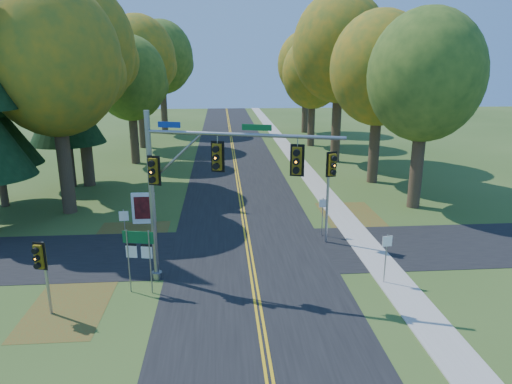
{
  "coord_description": "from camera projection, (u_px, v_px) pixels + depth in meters",
  "views": [
    {
      "loc": [
        -1.33,
        -19.73,
        9.3
      ],
      "look_at": [
        0.34,
        1.85,
        3.2
      ],
      "focal_mm": 32.0,
      "sensor_mm": 36.0,
      "label": 1
    }
  ],
  "objects": [
    {
      "name": "east_signal_pole",
      "position": [
        330.0,
        175.0,
        23.43
      ],
      "size": [
        0.57,
        0.67,
        5.01
      ],
      "rotation": [
        0.0,
        0.0,
        0.26
      ],
      "color": "#9A9EA3",
      "rests_on": "ground"
    },
    {
      "name": "tree_e_b",
      "position": [
        380.0,
        69.0,
        34.91
      ],
      "size": [
        7.6,
        7.6,
        13.33
      ],
      "color": "#38281C",
      "rests_on": "ground"
    },
    {
      "name": "reg_sign_e_north",
      "position": [
        323.0,
        210.0,
        25.16
      ],
      "size": [
        0.42,
        0.06,
        2.22
      ],
      "rotation": [
        0.0,
        0.0,
        -0.02
      ],
      "color": "gray",
      "rests_on": "ground"
    },
    {
      "name": "centerline_right",
      "position": [
        254.0,
        267.0,
        21.56
      ],
      "size": [
        0.1,
        160.0,
        0.01
      ],
      "primitive_type": "cube",
      "color": "gold",
      "rests_on": "road_main"
    },
    {
      "name": "centerline_left",
      "position": [
        250.0,
        267.0,
        21.55
      ],
      "size": [
        0.1,
        160.0,
        0.01
      ],
      "primitive_type": "cube",
      "color": "gold",
      "rests_on": "road_main"
    },
    {
      "name": "reg_sign_e_south",
      "position": [
        386.0,
        250.0,
        19.62
      ],
      "size": [
        0.44,
        0.09,
        2.3
      ],
      "rotation": [
        0.0,
        0.0,
        0.13
      ],
      "color": "gray",
      "rests_on": "ground"
    },
    {
      "name": "ground",
      "position": [
        252.0,
        268.0,
        21.56
      ],
      "size": [
        160.0,
        160.0,
        0.0
      ],
      "primitive_type": "plane",
      "color": "#314C1B",
      "rests_on": "ground"
    },
    {
      "name": "tree_w_c",
      "position": [
        131.0,
        79.0,
        42.17
      ],
      "size": [
        6.8,
        6.8,
        11.91
      ],
      "color": "#38281C",
      "rests_on": "ground"
    },
    {
      "name": "road_main",
      "position": [
        252.0,
        268.0,
        21.56
      ],
      "size": [
        8.0,
        160.0,
        0.02
      ],
      "primitive_type": "cube",
      "color": "black",
      "rests_on": "ground"
    },
    {
      "name": "tree_e_e",
      "position": [
        307.0,
        65.0,
        61.66
      ],
      "size": [
        7.8,
        7.8,
        13.74
      ],
      "color": "#38281C",
      "rests_on": "ground"
    },
    {
      "name": "road_cross",
      "position": [
        249.0,
        251.0,
        23.48
      ],
      "size": [
        60.0,
        6.0,
        0.02
      ],
      "primitive_type": "cube",
      "color": "black",
      "rests_on": "ground"
    },
    {
      "name": "leaf_patch_w_near",
      "position": [
        128.0,
        240.0,
        24.91
      ],
      "size": [
        4.0,
        6.0,
        0.0
      ],
      "primitive_type": "cube",
      "color": "brown",
      "rests_on": "ground"
    },
    {
      "name": "ped_signal_pole",
      "position": [
        41.0,
        262.0,
        16.81
      ],
      "size": [
        0.47,
        0.56,
        3.04
      ],
      "rotation": [
        0.0,
        0.0,
        -0.27
      ],
      "color": "#999AA1",
      "rests_on": "ground"
    },
    {
      "name": "traffic_mast",
      "position": [
        196.0,
        177.0,
        18.69
      ],
      "size": [
        7.9,
        2.74,
        7.49
      ],
      "rotation": [
        0.0,
        0.0,
        -0.31
      ],
      "color": "gray",
      "rests_on": "ground"
    },
    {
      "name": "pine_c",
      "position": [
        59.0,
        58.0,
        33.31
      ],
      "size": [
        5.6,
        5.6,
        20.56
      ],
      "color": "#38281C",
      "rests_on": "ground"
    },
    {
      "name": "sidewalk_east",
      "position": [
        380.0,
        263.0,
        22.01
      ],
      "size": [
        1.6,
        160.0,
        0.06
      ],
      "primitive_type": "cube",
      "color": "#9E998E",
      "rests_on": "ground"
    },
    {
      "name": "tree_w_b",
      "position": [
        77.0,
        49.0,
        33.5
      ],
      "size": [
        8.6,
        8.6,
        15.38
      ],
      "color": "#38281C",
      "rests_on": "ground"
    },
    {
      "name": "tree_w_e",
      "position": [
        162.0,
        58.0,
        60.47
      ],
      "size": [
        8.4,
        8.4,
        14.97
      ],
      "color": "#38281C",
      "rests_on": "ground"
    },
    {
      "name": "tree_w_d",
      "position": [
        139.0,
        59.0,
        49.99
      ],
      "size": [
        8.2,
        8.2,
        14.56
      ],
      "color": "#38281C",
      "rests_on": "ground"
    },
    {
      "name": "route_sign_cluster",
      "position": [
        139.0,
        249.0,
        18.73
      ],
      "size": [
        1.29,
        0.29,
        2.8
      ],
      "rotation": [
        0.0,
        0.0,
        -0.2
      ],
      "color": "gray",
      "rests_on": "ground"
    },
    {
      "name": "tree_w_a",
      "position": [
        55.0,
        61.0,
        27.16
      ],
      "size": [
        8.0,
        8.0,
        14.15
      ],
      "color": "#38281C",
      "rests_on": "ground"
    },
    {
      "name": "tree_e_c",
      "position": [
        340.0,
        48.0,
        42.13
      ],
      "size": [
        8.8,
        8.8,
        15.79
      ],
      "color": "#38281C",
      "rests_on": "ground"
    },
    {
      "name": "tree_e_d",
      "position": [
        313.0,
        73.0,
        51.56
      ],
      "size": [
        7.0,
        7.0,
        12.32
      ],
      "color": "#38281C",
      "rests_on": "ground"
    },
    {
      "name": "leaf_patch_w_far",
      "position": [
        69.0,
        306.0,
        18.12
      ],
      "size": [
        3.0,
        5.0,
        0.0
      ],
      "primitive_type": "cube",
      "color": "brown",
      "rests_on": "ground"
    },
    {
      "name": "leaf_patch_e",
      "position": [
        356.0,
        222.0,
        27.82
      ],
      "size": [
        3.5,
        8.0,
        0.0
      ],
      "primitive_type": "cube",
      "color": "brown",
      "rests_on": "ground"
    },
    {
      "name": "tree_e_a",
      "position": [
        426.0,
        76.0,
        28.52
      ],
      "size": [
        7.2,
        7.2,
        12.73
      ],
      "color": "#38281C",
      "rests_on": "ground"
    },
    {
      "name": "info_kiosk",
      "position": [
        144.0,
        208.0,
        27.31
      ],
      "size": [
        1.38,
        0.23,
        1.91
      ],
      "rotation": [
        0.0,
        0.0,
        -0.01
      ],
      "color": "white",
      "rests_on": "ground"
    },
    {
      "name": "reg_sign_w",
      "position": [
        124.0,
        224.0,
        22.56
      ],
      "size": [
        0.46,
        0.09,
        2.41
      ],
      "rotation": [
        0.0,
        0.0,
        0.09
      ],
      "color": "gray",
      "rests_on": "ground"
    }
  ]
}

